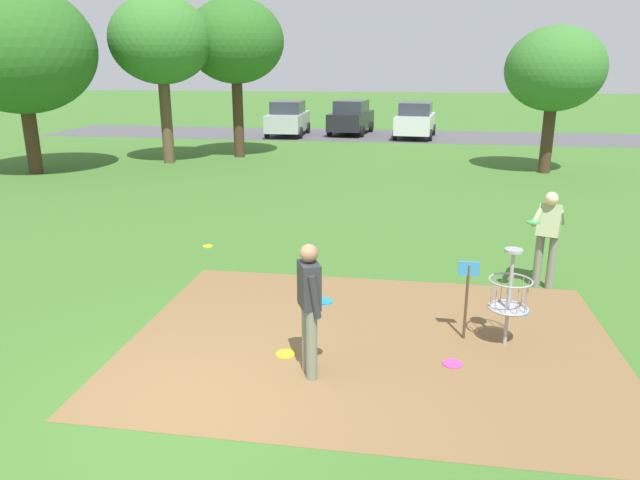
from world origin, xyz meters
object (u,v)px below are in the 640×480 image
tree_near_left (235,42)px  parked_car_center_right (415,120)px  frisbee_near_basket (286,354)px  tree_mid_left (161,41)px  frisbee_far_right (520,313)px  tree_near_right (555,70)px  tree_mid_center (19,50)px  disc_golf_basket (505,293)px  player_foreground_watching (309,303)px  player_throwing (548,233)px  parked_car_center_left (351,117)px  frisbee_by_tee (453,364)px  parked_car_leftmost (288,118)px  frisbee_scattered_a (208,246)px

tree_near_left → parked_car_center_right: tree_near_left is taller
frisbee_near_basket → tree_mid_left: tree_mid_left is taller
frisbee_far_right → tree_near_right: bearing=77.5°
frisbee_far_right → tree_mid_center: tree_mid_center is taller
tree_near_left → tree_near_right: 12.10m
disc_golf_basket → tree_mid_left: bearing=127.4°
tree_near_left → parked_car_center_right: bearing=47.8°
player_foreground_watching → tree_near_right: bearing=69.4°
tree_near_right → tree_mid_left: size_ratio=0.80×
player_throwing → tree_mid_center: tree_mid_center is taller
disc_golf_basket → parked_car_center_left: size_ratio=0.32×
player_foreground_watching → parked_car_center_right: size_ratio=0.39×
player_foreground_watching → frisbee_far_right: size_ratio=6.85×
frisbee_by_tee → tree_mid_left: 18.64m
player_foreground_watching → parked_car_leftmost: (-5.67, 25.28, -0.05)m
frisbee_far_right → parked_car_leftmost: parked_car_leftmost is taller
player_foreground_watching → frisbee_by_tee: (1.79, 0.53, -0.96)m
player_foreground_watching → parked_car_center_left: bearing=95.1°
parked_car_center_left → frisbee_near_basket: bearing=-85.7°
frisbee_near_basket → frisbee_scattered_a: 5.24m
player_foreground_watching → parked_car_center_left: parked_car_center_left is taller
player_foreground_watching → tree_mid_center: bearing=134.3°
disc_golf_basket → parked_car_center_left: bearing=100.8°
player_foreground_watching → frisbee_scattered_a: size_ratio=8.18×
frisbee_far_right → frisbee_by_tee: bearing=-121.8°
player_throwing → frisbee_scattered_a: player_throwing is taller
disc_golf_basket → player_foreground_watching: bearing=-153.3°
frisbee_scattered_a → tree_near_right: size_ratio=0.04×
player_foreground_watching → tree_mid_center: (-12.13, 12.42, 3.24)m
frisbee_far_right → tree_mid_left: 17.90m
tree_near_right → disc_golf_basket: bearing=-103.3°
parked_car_leftmost → tree_near_right: bearing=-40.5°
parked_car_leftmost → parked_car_center_right: bearing=0.9°
player_foreground_watching → tree_mid_left: tree_mid_left is taller
disc_golf_basket → parked_car_center_right: parked_car_center_right is taller
disc_golf_basket → parked_car_center_right: bearing=93.1°
tree_mid_left → parked_car_center_right: (9.57, 9.92, -3.66)m
tree_near_left → tree_mid_left: bearing=-140.3°
disc_golf_basket → parked_car_center_right: (-1.29, 24.13, 0.17)m
disc_golf_basket → frisbee_near_basket: 3.08m
frisbee_by_tee → tree_mid_left: bearing=124.3°
player_throwing → parked_car_center_right: 21.92m
player_foreground_watching → tree_near_left: (-6.08, 17.38, 3.63)m
tree_mid_center → parked_car_leftmost: bearing=63.3°
frisbee_scattered_a → parked_car_center_right: bearing=78.2°
frisbee_by_tee → frisbee_scattered_a: 6.59m
frisbee_near_basket → tree_mid_left: 17.60m
player_foreground_watching → frisbee_scattered_a: (-3.09, 4.96, -0.96)m
player_throwing → tree_mid_left: bearing=135.0°
frisbee_far_right → parked_car_center_left: 24.73m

